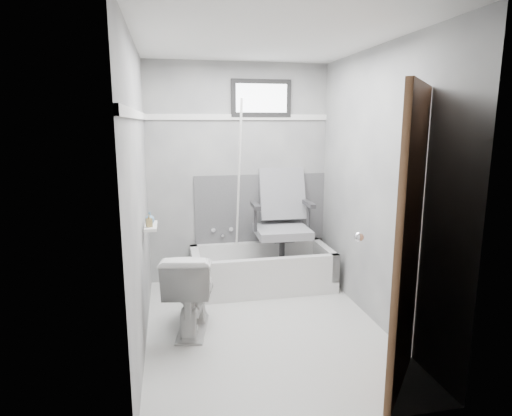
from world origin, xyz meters
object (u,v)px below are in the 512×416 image
object	(u,v)px
bathtub	(262,268)
door	(475,255)
soap_bottle_b	(150,218)
toilet	(191,291)
office_chair	(282,223)
soap_bottle_a	(149,221)

from	to	relation	value
bathtub	door	size ratio (longest dim) A/B	0.75
bathtub	soap_bottle_b	distance (m)	1.49
toilet	soap_bottle_b	distance (m)	0.72
toilet	office_chair	bearing A→B (deg)	-130.31
bathtub	door	world-z (taller)	door
bathtub	soap_bottle_a	distance (m)	1.55
bathtub	door	xyz separation A→B (m)	(0.79, -2.21, 0.79)
office_chair	soap_bottle_b	bearing A→B (deg)	-153.11
door	toilet	bearing A→B (deg)	139.17
toilet	bathtub	bearing A→B (deg)	-123.87
toilet	soap_bottle_b	size ratio (longest dim) A/B	6.89
bathtub	toilet	world-z (taller)	toilet
office_chair	door	distance (m)	2.32
door	soap_bottle_a	size ratio (longest dim) A/B	19.78
soap_bottle_a	soap_bottle_b	xyz separation A→B (m)	(0.00, 0.14, -0.01)
office_chair	toilet	xyz separation A→B (m)	(-1.03, -0.84, -0.34)
office_chair	soap_bottle_a	size ratio (longest dim) A/B	11.40
office_chair	soap_bottle_a	world-z (taller)	office_chair
bathtub	office_chair	size ratio (longest dim) A/B	1.30
bathtub	soap_bottle_b	world-z (taller)	soap_bottle_b
soap_bottle_a	office_chair	bearing A→B (deg)	29.81
bathtub	toilet	size ratio (longest dim) A/B	2.08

